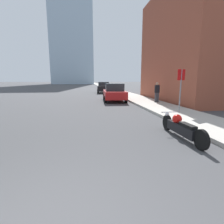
# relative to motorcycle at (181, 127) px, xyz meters

# --- Properties ---
(sidewalk) EXTENTS (2.65, 240.00, 0.15)m
(sidewalk) POSITION_rel_motorcycle_xyz_m (2.05, 36.48, -0.30)
(sidewalk) COLOR #B2ADA3
(sidewalk) RESTS_ON ground_plane
(brick_storefront) EXTENTS (11.47, 11.11, 9.95)m
(brick_storefront) POSITION_rel_motorcycle_xyz_m (9.31, 10.18, 4.60)
(brick_storefront) COLOR brown
(brick_storefront) RESTS_ON ground_plane
(distant_tower) EXTENTS (20.20, 20.20, 50.38)m
(distant_tower) POSITION_rel_motorcycle_xyz_m (-9.21, 91.34, 24.81)
(distant_tower) COLOR #9EB7CC
(distant_tower) RESTS_ON ground_plane
(motorcycle) EXTENTS (0.62, 2.63, 0.76)m
(motorcycle) POSITION_rel_motorcycle_xyz_m (0.00, 0.00, 0.00)
(motorcycle) COLOR black
(motorcycle) RESTS_ON ground_plane
(parked_car_red) EXTENTS (2.14, 4.17, 1.63)m
(parked_car_red) POSITION_rel_motorcycle_xyz_m (-0.54, 10.69, 0.44)
(parked_car_red) COLOR red
(parked_car_red) RESTS_ON ground_plane
(parked_car_black) EXTENTS (2.21, 4.25, 1.67)m
(parked_car_black) POSITION_rel_motorcycle_xyz_m (-0.43, 21.61, 0.46)
(parked_car_black) COLOR black
(parked_car_black) RESTS_ON ground_plane
(stop_sign) EXTENTS (0.57, 0.26, 2.38)m
(stop_sign) POSITION_rel_motorcycle_xyz_m (2.14, 3.94, 1.40)
(stop_sign) COLOR slate
(stop_sign) RESTS_ON sidewalk
(pedestrian) EXTENTS (0.36, 0.23, 1.62)m
(pedestrian) POSITION_rel_motorcycle_xyz_m (2.61, 8.32, 0.60)
(pedestrian) COLOR #38383D
(pedestrian) RESTS_ON sidewalk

